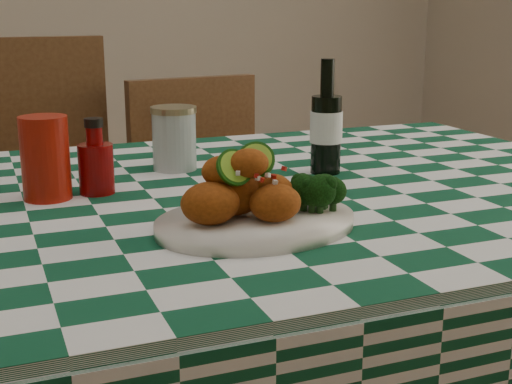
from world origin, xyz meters
name	(u,v)px	position (x,y,z in m)	size (l,w,h in m)	color
plate	(256,223)	(0.00, -0.22, 0.80)	(0.30, 0.24, 0.02)	white
fried_chicken_pile	(246,184)	(-0.02, -0.22, 0.85)	(0.16, 0.12, 0.10)	#973F0E
broccoli_side	(312,190)	(0.09, -0.21, 0.83)	(0.07, 0.07, 0.06)	black
red_tumbler	(45,158)	(-0.27, 0.06, 0.86)	(0.08, 0.08, 0.14)	#991508
ketchup_bottle	(95,156)	(-0.18, 0.07, 0.85)	(0.06, 0.06, 0.13)	#6E0505
mason_jar	(174,138)	(-0.01, 0.20, 0.85)	(0.09, 0.09, 0.12)	#B2BCBA
beer_bottle	(326,117)	(0.25, 0.07, 0.90)	(0.06, 0.06, 0.22)	black
wooden_chair_left	(42,236)	(-0.23, 0.74, 0.51)	(0.47, 0.49, 1.02)	#472814
wooden_chair_right	(222,238)	(0.27, 0.73, 0.45)	(0.41, 0.43, 0.90)	#472814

